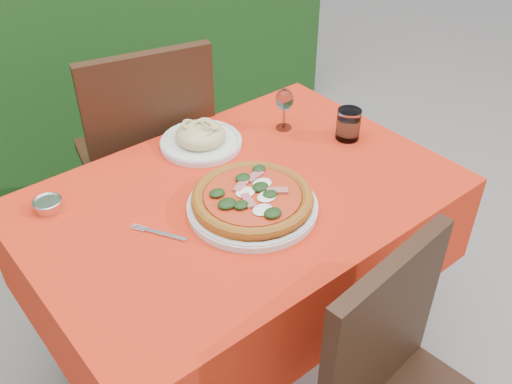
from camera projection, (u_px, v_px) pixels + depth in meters
ground at (243, 351)px, 2.15m from camera, size 60.00×60.00×0.00m
hedge at (26, 2)px, 2.55m from camera, size 3.20×0.55×1.78m
dining_table at (241, 231)px, 1.79m from camera, size 1.26×0.86×0.75m
chair_far at (148, 150)px, 2.18m from camera, size 0.56×0.56×1.02m
pizza_plate at (252, 201)px, 1.61m from camera, size 0.37×0.37×0.07m
pasta_plate at (201, 138)px, 1.89m from camera, size 0.27×0.27×0.08m
water_glass at (348, 126)px, 1.92m from camera, size 0.08×0.08×0.11m
wine_glass at (285, 101)px, 1.93m from camera, size 0.06×0.06×0.15m
fork at (164, 234)px, 1.54m from camera, size 0.11×0.16×0.00m
steel_ramekin at (48, 205)px, 1.62m from camera, size 0.08×0.08×0.03m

